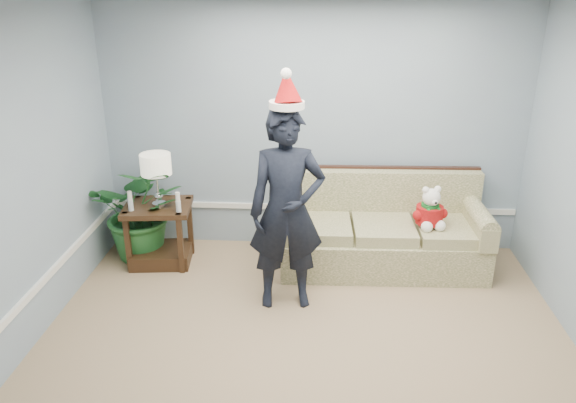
% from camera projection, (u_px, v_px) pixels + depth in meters
% --- Properties ---
extents(room_shell, '(4.54, 5.04, 2.74)m').
position_uv_depth(room_shell, '(304.00, 225.00, 3.65)').
color(room_shell, tan).
rests_on(room_shell, ground).
extents(wainscot_trim, '(4.49, 4.99, 0.06)m').
position_uv_depth(wainscot_trim, '(180.00, 258.00, 5.14)').
color(wainscot_trim, white).
rests_on(wainscot_trim, room_shell).
extents(sofa, '(2.10, 0.95, 0.97)m').
position_uv_depth(sofa, '(382.00, 233.00, 5.89)').
color(sofa, '#515E2C').
rests_on(sofa, room_shell).
extents(side_table, '(0.73, 0.64, 0.66)m').
position_uv_depth(side_table, '(161.00, 240.00, 5.95)').
color(side_table, '#3C2515').
rests_on(side_table, room_shell).
extents(table_lamp, '(0.31, 0.31, 0.55)m').
position_uv_depth(table_lamp, '(156.00, 167.00, 5.64)').
color(table_lamp, silver).
rests_on(table_lamp, side_table).
extents(candle_pair, '(0.54, 0.05, 0.21)m').
position_uv_depth(candle_pair, '(154.00, 202.00, 5.62)').
color(candle_pair, silver).
rests_on(candle_pair, side_table).
extents(houseplant, '(1.01, 0.88, 1.08)m').
position_uv_depth(houseplant, '(142.00, 210.00, 5.97)').
color(houseplant, '#22612B').
rests_on(houseplant, room_shell).
extents(man, '(0.73, 0.54, 1.85)m').
position_uv_depth(man, '(287.00, 211.00, 4.96)').
color(man, black).
rests_on(man, room_shell).
extents(santa_hat, '(0.37, 0.40, 0.35)m').
position_uv_depth(santa_hat, '(287.00, 90.00, 4.58)').
color(santa_hat, white).
rests_on(santa_hat, man).
extents(teddy_bear, '(0.33, 0.34, 0.44)m').
position_uv_depth(teddy_bear, '(430.00, 212.00, 5.59)').
color(teddy_bear, white).
rests_on(teddy_bear, sofa).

